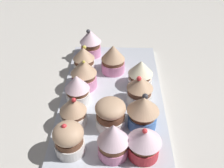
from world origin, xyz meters
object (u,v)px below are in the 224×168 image
cupcake_12 (144,142)px  cupcake_10 (140,90)px  cupcake_9 (140,73)px  cupcake_5 (69,139)px  cupcake_6 (114,59)px  cupcake_7 (111,114)px  cupcake_1 (84,59)px  cupcake_3 (77,89)px  cupcake_8 (113,140)px  cupcake_11 (143,111)px  cupcake_2 (84,73)px  cupcake_4 (73,110)px  baking_tray (112,96)px  cupcake_0 (91,42)px

cupcake_12 → cupcake_10: bearing=-180.0°
cupcake_9 → cupcake_12: 20.60cm
cupcake_9 → cupcake_10: size_ratio=0.96×
cupcake_5 → cupcake_10: (-13.92, 13.41, 0.29)cm
cupcake_6 → cupcake_7: size_ratio=1.20×
cupcake_5 → cupcake_1: bearing=-179.3°
cupcake_1 → cupcake_3: size_ratio=0.99×
cupcake_8 → cupcake_11: (-7.22, 5.69, 0.13)cm
cupcake_7 → cupcake_12: 9.36cm
cupcake_12 → cupcake_11: bearing=178.3°
cupcake_3 → cupcake_2: bearing=172.3°
cupcake_5 → cupcake_9: bearing=145.3°
cupcake_4 → cupcake_10: bearing=116.4°
cupcake_4 → cupcake_3: bearing=-179.8°
cupcake_1 → cupcake_9: 15.52cm
baking_tray → cupcake_4: cupcake_4 is taller
cupcake_7 → baking_tray: bearing=-179.5°
cupcake_5 → cupcake_8: 7.98cm
cupcake_7 → cupcake_11: cupcake_11 is taller
baking_tray → cupcake_4: bearing=-38.6°
cupcake_3 → cupcake_11: cupcake_11 is taller
cupcake_8 → cupcake_3: bearing=-149.9°
cupcake_2 → cupcake_11: bearing=46.0°
cupcake_0 → cupcake_6: (7.97, 6.83, -0.25)cm
cupcake_10 → cupcake_12: 14.41cm
cupcake_1 → cupcake_3: (12.51, 0.02, 0.21)cm
cupcake_0 → cupcake_9: (13.95, 13.24, -0.48)cm
cupcake_2 → cupcake_12: (19.90, 12.95, -0.25)cm
cupcake_0 → cupcake_7: 28.26cm
cupcake_8 → cupcake_4: bearing=-132.9°
cupcake_7 → cupcake_10: bearing=140.3°
cupcake_10 → cupcake_11: (7.22, 0.22, 0.44)cm
cupcake_0 → cupcake_8: 35.32cm
cupcake_6 → cupcake_4: bearing=-22.4°
cupcake_3 → cupcake_7: cupcake_3 is taller
cupcake_5 → cupcake_11: (-6.70, 13.63, 0.72)cm
cupcake_8 → cupcake_12: (-0.03, 5.48, -0.30)cm
cupcake_1 → cupcake_4: bearing=0.1°
cupcake_1 → baking_tray: bearing=38.0°
cupcake_2 → cupcake_10: 14.06cm
cupcake_0 → cupcake_12: cupcake_0 is taller
cupcake_2 → cupcake_10: bearing=67.0°
cupcake_1 → cupcake_9: bearing=66.8°
baking_tray → cupcake_0: size_ratio=5.35×
baking_tray → cupcake_6: (-9.53, 0.28, 4.44)cm
cupcake_5 → cupcake_7: (-6.60, 7.33, -0.06)cm
cupcake_8 → cupcake_7: bearing=-175.1°
cupcake_11 → cupcake_12: 7.21cm
cupcake_5 → cupcake_11: size_ratio=0.86×
cupcake_0 → cupcake_4: 26.95cm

